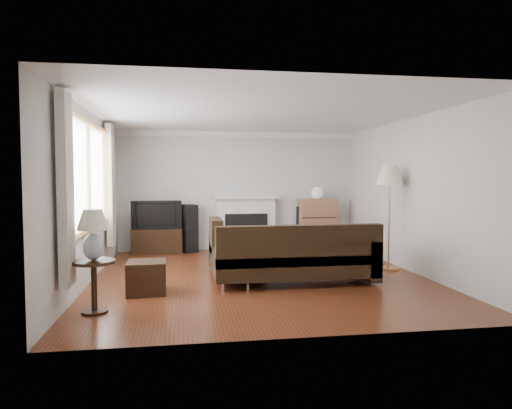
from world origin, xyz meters
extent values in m
cube|color=#592713|center=(0.00, 0.00, 0.00)|extent=(5.10, 5.60, 0.04)
cube|color=white|center=(0.00, 0.00, 2.50)|extent=(5.10, 5.60, 0.04)
cube|color=silver|center=(0.00, 2.75, 1.25)|extent=(5.00, 0.04, 2.50)
cube|color=silver|center=(0.00, -2.75, 1.25)|extent=(5.00, 0.04, 2.50)
cube|color=silver|center=(-2.50, 0.00, 1.25)|extent=(0.04, 5.50, 2.50)
cube|color=silver|center=(2.50, 0.00, 1.25)|extent=(0.04, 5.50, 2.50)
cube|color=olive|center=(-2.45, -0.20, 1.55)|extent=(0.12, 2.74, 1.54)
cube|color=beige|center=(-2.40, -1.72, 1.40)|extent=(0.10, 0.35, 2.10)
cube|color=beige|center=(-2.40, 1.32, 1.40)|extent=(0.10, 0.35, 2.10)
cube|color=white|center=(0.15, 2.64, 0.57)|extent=(1.40, 0.26, 1.15)
cube|color=black|center=(-1.69, 2.49, 0.25)|extent=(1.00, 0.45, 0.50)
imported|color=black|center=(-1.69, 2.49, 0.79)|extent=(1.00, 0.13, 0.57)
cube|color=black|center=(-1.04, 2.51, 0.49)|extent=(0.38, 0.41, 0.98)
cube|color=black|center=(1.42, 2.54, 0.46)|extent=(0.33, 0.36, 0.91)
cube|color=#996747|center=(1.68, 2.53, 0.54)|extent=(0.79, 0.37, 1.08)
sphere|color=white|center=(1.68, 2.53, 1.21)|extent=(0.25, 0.25, 0.25)
cube|color=black|center=(0.44, -0.49, 0.41)|extent=(2.53, 1.85, 0.82)
cube|color=olive|center=(0.71, 0.89, 0.22)|extent=(1.28, 0.99, 0.44)
cube|color=black|center=(-1.64, -0.78, 0.21)|extent=(0.52, 0.52, 0.42)
cube|color=#B0763D|center=(2.22, 0.19, 0.86)|extent=(0.46, 0.46, 1.73)
cube|color=black|center=(-2.15, -1.59, 0.30)|extent=(0.48, 0.48, 0.60)
cube|color=silver|center=(-2.15, -1.59, 0.88)|extent=(0.35, 0.35, 0.57)
camera|label=1|loc=(-1.13, -6.90, 1.52)|focal=32.00mm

